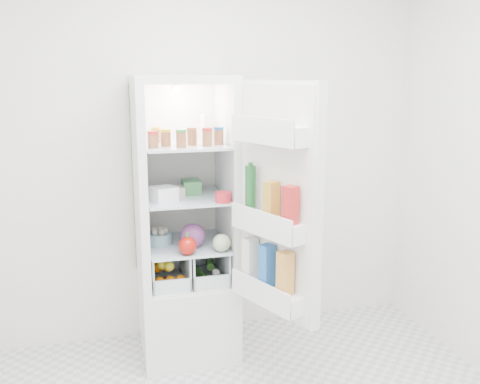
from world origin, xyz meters
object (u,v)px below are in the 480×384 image
object	(u,v)px
red_cabbage	(193,236)
mushroom_bowl	(159,238)
refrigerator	(185,253)
fridge_door	(276,207)

from	to	relation	value
red_cabbage	mushroom_bowl	bearing A→B (deg)	147.79
refrigerator	red_cabbage	size ratio (longest dim) A/B	11.71
fridge_door	mushroom_bowl	bearing A→B (deg)	22.42
red_cabbage	mushroom_bowl	world-z (taller)	red_cabbage
red_cabbage	mushroom_bowl	xyz separation A→B (m)	(-0.19, 0.12, -0.04)
mushroom_bowl	fridge_door	size ratio (longest dim) A/B	0.12
refrigerator	red_cabbage	distance (m)	0.22
mushroom_bowl	refrigerator	bearing A→B (deg)	10.95
refrigerator	red_cabbage	bearing A→B (deg)	-79.64
mushroom_bowl	fridge_door	distance (m)	0.88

